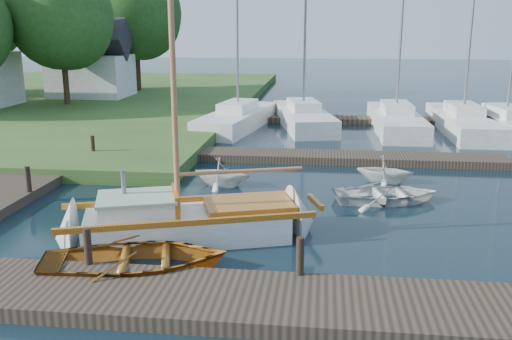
# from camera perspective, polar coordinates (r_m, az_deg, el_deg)

# --- Properties ---
(ground) EXTENTS (160.00, 160.00, 0.00)m
(ground) POSITION_cam_1_polar(r_m,az_deg,el_deg) (16.76, 0.00, -3.98)
(ground) COLOR black
(ground) RESTS_ON ground
(near_dock) EXTENTS (18.00, 2.20, 0.30)m
(near_dock) POSITION_cam_1_polar(r_m,az_deg,el_deg) (11.21, -3.74, -12.80)
(near_dock) COLOR #2D2319
(near_dock) RESTS_ON ground
(left_dock) EXTENTS (2.20, 18.00, 0.30)m
(left_dock) POSITION_cam_1_polar(r_m,az_deg,el_deg) (21.00, -21.53, -0.80)
(left_dock) COLOR #2D2319
(left_dock) RESTS_ON ground
(far_dock) EXTENTS (14.00, 1.60, 0.30)m
(far_dock) POSITION_cam_1_polar(r_m,az_deg,el_deg) (22.88, 6.92, 1.28)
(far_dock) COLOR #2D2319
(far_dock) RESTS_ON ground
(pontoon) EXTENTS (30.00, 1.60, 0.30)m
(pontoon) POSITION_cam_1_polar(r_m,az_deg,el_deg) (33.22, 20.93, 4.49)
(pontoon) COLOR #2D2319
(pontoon) RESTS_ON ground
(mooring_post_1) EXTENTS (0.16, 0.16, 0.80)m
(mooring_post_1) POSITION_cam_1_polar(r_m,az_deg,el_deg) (12.70, -16.47, -7.32)
(mooring_post_1) COLOR black
(mooring_post_1) RESTS_ON near_dock
(mooring_post_2) EXTENTS (0.16, 0.16, 0.80)m
(mooring_post_2) POSITION_cam_1_polar(r_m,az_deg,el_deg) (11.73, 4.43, -8.58)
(mooring_post_2) COLOR black
(mooring_post_2) RESTS_ON near_dock
(mooring_post_4) EXTENTS (0.16, 0.16, 0.80)m
(mooring_post_4) POSITION_cam_1_polar(r_m,az_deg,el_deg) (18.70, -21.82, -0.86)
(mooring_post_4) COLOR black
(mooring_post_4) RESTS_ON left_dock
(mooring_post_5) EXTENTS (0.16, 0.16, 0.80)m
(mooring_post_5) POSITION_cam_1_polar(r_m,az_deg,el_deg) (23.08, -16.00, 2.34)
(mooring_post_5) COLOR black
(mooring_post_5) RESTS_ON left_dock
(sailboat) EXTENTS (7.40, 4.12, 9.83)m
(sailboat) POSITION_cam_1_polar(r_m,az_deg,el_deg) (14.59, -6.31, -5.46)
(sailboat) COLOR beige
(sailboat) RESTS_ON ground
(dinghy) EXTENTS (4.58, 3.75, 0.83)m
(dinghy) POSITION_cam_1_polar(r_m,az_deg,el_deg) (12.75, -12.00, -8.35)
(dinghy) COLOR #8F440D
(dinghy) RESTS_ON ground
(tender_b) EXTENTS (2.36, 2.17, 1.05)m
(tender_b) POSITION_cam_1_polar(r_m,az_deg,el_deg) (19.17, -3.45, -0.02)
(tender_b) COLOR beige
(tender_b) RESTS_ON ground
(tender_c) EXTENTS (3.53, 2.80, 0.66)m
(tender_c) POSITION_cam_1_polar(r_m,az_deg,el_deg) (17.89, 12.90, -2.07)
(tender_c) COLOR beige
(tender_c) RESTS_ON ground
(tender_d) EXTENTS (2.29, 2.10, 1.02)m
(tender_d) POSITION_cam_1_polar(r_m,az_deg,el_deg) (20.04, 12.80, 0.23)
(tender_d) COLOR beige
(tender_d) RESTS_ON ground
(marina_boat_0) EXTENTS (3.58, 8.41, 10.04)m
(marina_boat_0) POSITION_cam_1_polar(r_m,az_deg,el_deg) (30.07, -1.82, 5.29)
(marina_boat_0) COLOR beige
(marina_boat_0) RESTS_ON ground
(marina_boat_1) EXTENTS (3.85, 8.31, 9.92)m
(marina_boat_1) POSITION_cam_1_polar(r_m,az_deg,el_deg) (30.61, 4.76, 5.40)
(marina_boat_1) COLOR beige
(marina_boat_1) RESTS_ON ground
(marina_boat_2) EXTENTS (2.33, 8.53, 11.55)m
(marina_boat_2) POSITION_cam_1_polar(r_m,az_deg,el_deg) (30.38, 13.81, 4.99)
(marina_boat_2) COLOR beige
(marina_boat_2) RESTS_ON ground
(marina_boat_3) EXTENTS (2.23, 8.88, 11.72)m
(marina_boat_3) POSITION_cam_1_polar(r_m,az_deg,el_deg) (30.84, 19.99, 4.68)
(marina_boat_3) COLOR beige
(marina_boat_3) RESTS_ON ground
(marina_boat_4) EXTENTS (3.45, 8.24, 10.90)m
(marina_boat_4) POSITION_cam_1_polar(r_m,az_deg,el_deg) (30.82, 23.72, 4.33)
(marina_boat_4) COLOR beige
(marina_boat_4) RESTS_ON ground
(house_c) EXTENTS (5.25, 4.00, 5.28)m
(house_c) POSITION_cam_1_polar(r_m,az_deg,el_deg) (41.10, -16.19, 9.99)
(house_c) COLOR beige
(house_c) RESTS_ON shore
(tree_3) EXTENTS (6.41, 6.38, 8.74)m
(tree_3) POSITION_cam_1_polar(r_m,az_deg,el_deg) (37.41, -18.93, 14.38)
(tree_3) COLOR #332114
(tree_3) RESTS_ON shore
(tree_7) EXTENTS (6.83, 6.83, 9.38)m
(tree_7) POSITION_cam_1_polar(r_m,az_deg,el_deg) (44.11, -11.96, 15.20)
(tree_7) COLOR #332114
(tree_7) RESTS_ON shore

